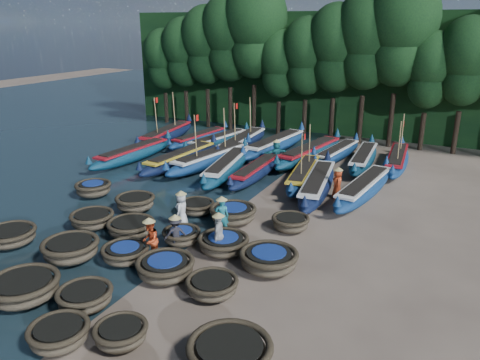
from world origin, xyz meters
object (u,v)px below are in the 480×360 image
at_px(coracle_6, 24,288).
at_px(long_boat_3, 212,158).
at_px(long_boat_6, 303,174).
at_px(long_boat_8, 364,188).
at_px(coracle_3, 59,334).
at_px(coracle_15, 92,219).
at_px(fisherman_1, 222,214).
at_px(long_boat_10, 200,138).
at_px(long_boat_2, 181,158).
at_px(fisherman_3, 176,233).
at_px(long_boat_12, 242,142).
at_px(coracle_16, 131,227).
at_px(long_boat_5, 256,171).
at_px(long_boat_14, 310,153).
at_px(long_boat_4, 227,167).
at_px(coracle_9, 230,354).
at_px(long_boat_11, 218,141).
at_px(coracle_13, 165,267).
at_px(coracle_19, 269,259).
at_px(coracle_7, 85,297).
at_px(fisherman_5, 276,153).
at_px(coracle_21, 135,202).
at_px(fisherman_6, 338,182).
at_px(long_boat_7, 317,184).
at_px(coracle_11, 71,249).
at_px(long_boat_13, 275,144).
at_px(long_boat_16, 363,158).
at_px(long_boat_9, 166,135).
at_px(fisherman_4, 219,234).
at_px(fisherman_2, 150,239).
at_px(coracle_14, 212,286).
at_px(coracle_18, 223,243).
at_px(coracle_10, 10,236).
at_px(coracle_22, 197,207).
at_px(fisherman_0, 182,209).
at_px(coracle_23, 233,213).
at_px(coracle_17, 182,236).
at_px(long_boat_17, 397,160).
at_px(coracle_20, 93,188).
at_px(long_boat_1, 133,153).

distance_m(coracle_6, long_boat_3, 16.63).
distance_m(long_boat_6, long_boat_8, 3.90).
relative_size(coracle_3, coracle_15, 0.84).
bearing_deg(fisherman_1, long_boat_10, -80.12).
bearing_deg(long_boat_2, fisherman_3, -53.96).
xyz_separation_m(long_boat_6, long_boat_12, (-6.59, 5.14, 0.07)).
bearing_deg(coracle_16, coracle_3, -67.15).
relative_size(coracle_16, long_boat_5, 0.35).
height_order(coracle_3, long_boat_14, long_boat_14).
xyz_separation_m(long_boat_4, long_boat_12, (-1.83, 5.91, 0.02)).
xyz_separation_m(coracle_9, long_boat_11, (-11.96, 21.06, 0.05)).
bearing_deg(coracle_13, coracle_19, 34.14).
height_order(coracle_7, fisherman_5, fisherman_5).
bearing_deg(coracle_13, long_boat_8, 67.87).
bearing_deg(coracle_21, long_boat_12, 91.57).
height_order(coracle_21, fisherman_6, fisherman_6).
relative_size(long_boat_2, fisherman_5, 4.29).
relative_size(long_boat_7, fisherman_1, 4.47).
relative_size(coracle_11, long_boat_13, 0.30).
height_order(long_boat_3, long_boat_16, long_boat_3).
distance_m(long_boat_9, fisherman_4, 19.79).
bearing_deg(coracle_21, fisherman_2, -45.24).
xyz_separation_m(coracle_3, coracle_14, (2.73, 4.38, -0.03)).
bearing_deg(coracle_18, coracle_11, -147.87).
bearing_deg(long_boat_10, long_boat_4, -39.44).
distance_m(long_boat_7, fisherman_1, 7.28).
relative_size(coracle_10, coracle_18, 1.18).
bearing_deg(fisherman_2, long_boat_6, 143.89).
distance_m(coracle_22, long_boat_2, 8.30).
relative_size(coracle_14, fisherman_0, 1.19).
height_order(coracle_6, coracle_21, coracle_6).
relative_size(long_boat_2, fisherman_1, 4.43).
bearing_deg(fisherman_2, coracle_18, 104.08).
xyz_separation_m(coracle_13, coracle_14, (2.16, -0.25, -0.07)).
bearing_deg(coracle_23, coracle_11, -123.81).
bearing_deg(coracle_16, coracle_11, -104.14).
bearing_deg(coracle_17, long_boat_16, 73.41).
xyz_separation_m(long_boat_6, long_boat_14, (-1.10, 4.52, 0.08)).
height_order(coracle_19, long_boat_17, long_boat_17).
distance_m(long_boat_7, long_boat_8, 2.54).
distance_m(long_boat_4, long_boat_17, 11.26).
distance_m(long_boat_5, long_boat_13, 6.25).
height_order(long_boat_3, long_boat_5, long_boat_3).
height_order(coracle_9, long_boat_11, long_boat_11).
xyz_separation_m(coracle_14, long_boat_8, (2.67, 12.12, 0.19)).
bearing_deg(long_boat_7, coracle_20, -160.88).
height_order(coracle_7, coracle_20, coracle_20).
bearing_deg(coracle_17, fisherman_5, 92.97).
bearing_deg(long_boat_14, coracle_21, -102.44).
distance_m(coracle_7, long_boat_1, 17.63).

